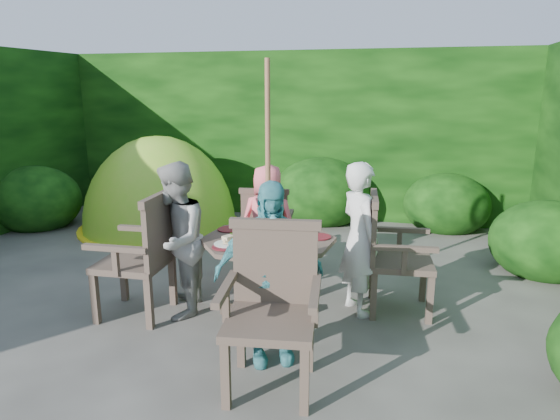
% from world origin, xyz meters
% --- Properties ---
extents(ground, '(60.00, 60.00, 0.00)m').
position_xyz_m(ground, '(0.00, 0.00, 0.00)').
color(ground, '#45433E').
rests_on(ground, ground).
extents(hedge_enclosure, '(9.00, 9.00, 2.50)m').
position_xyz_m(hedge_enclosure, '(0.00, 1.33, 1.25)').
color(hedge_enclosure, black).
rests_on(hedge_enclosure, ground).
extents(patio_table, '(1.49, 1.49, 0.83)m').
position_xyz_m(patio_table, '(0.71, 0.10, 0.59)').
color(patio_table, '#3D3028').
rests_on(patio_table, ground).
extents(parasol_pole, '(0.05, 0.05, 2.20)m').
position_xyz_m(parasol_pole, '(0.71, 0.10, 1.10)').
color(parasol_pole, brown).
rests_on(parasol_pole, ground).
extents(garden_chair_right, '(0.60, 0.66, 1.02)m').
position_xyz_m(garden_chair_right, '(1.75, 0.42, 0.54)').
color(garden_chair_right, '#3D3028').
rests_on(garden_chair_right, ground).
extents(garden_chair_left, '(0.61, 0.67, 1.06)m').
position_xyz_m(garden_chair_left, '(-0.33, -0.23, 0.57)').
color(garden_chair_left, '#3D3028').
rests_on(garden_chair_left, ground).
extents(garden_chair_back, '(0.60, 0.55, 0.90)m').
position_xyz_m(garden_chair_back, '(0.38, 1.15, 0.48)').
color(garden_chair_back, '#3D3028').
rests_on(garden_chair_back, ground).
extents(garden_chair_front, '(0.71, 0.65, 1.06)m').
position_xyz_m(garden_chair_front, '(1.03, -0.94, 0.57)').
color(garden_chair_front, '#3D3028').
rests_on(garden_chair_front, ground).
extents(child_right, '(0.55, 0.59, 1.36)m').
position_xyz_m(child_right, '(1.48, 0.32, 0.68)').
color(child_right, silver).
rests_on(child_right, ground).
extents(child_left, '(0.68, 0.78, 1.36)m').
position_xyz_m(child_left, '(-0.06, -0.13, 0.68)').
color(child_left, '#A1A09C').
rests_on(child_left, ground).
extents(child_back, '(0.60, 0.39, 1.22)m').
position_xyz_m(child_back, '(0.48, 0.86, 0.61)').
color(child_back, '#FF6975').
rests_on(child_back, ground).
extents(child_front, '(0.86, 0.64, 1.35)m').
position_xyz_m(child_front, '(0.94, -0.67, 0.68)').
color(child_front, teal).
rests_on(child_front, ground).
extents(dome_tent, '(2.66, 2.66, 2.63)m').
position_xyz_m(dome_tent, '(-1.57, 2.39, 0.00)').
color(dome_tent, '#83CD27').
rests_on(dome_tent, ground).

